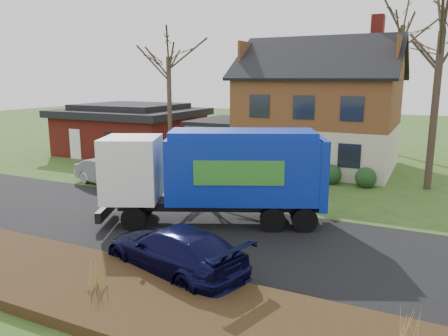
% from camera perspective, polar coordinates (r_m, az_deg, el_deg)
% --- Properties ---
extents(ground, '(120.00, 120.00, 0.00)m').
position_cam_1_polar(ground, '(16.91, -6.52, -7.71)').
color(ground, '#314B19').
rests_on(ground, ground).
extents(road, '(80.00, 7.00, 0.02)m').
position_cam_1_polar(road, '(16.90, -6.52, -7.68)').
color(road, black).
rests_on(road, ground).
extents(mulch_verge, '(80.00, 3.50, 0.30)m').
position_cam_1_polar(mulch_verge, '(13.05, -19.47, -13.69)').
color(mulch_verge, black).
rests_on(mulch_verge, ground).
extents(main_house, '(12.95, 8.95, 9.26)m').
position_cam_1_polar(main_house, '(28.28, 11.40, 8.29)').
color(main_house, beige).
rests_on(main_house, ground).
extents(ranch_house, '(9.80, 8.20, 3.70)m').
position_cam_1_polar(ranch_house, '(33.73, -12.01, 5.01)').
color(ranch_house, maroon).
rests_on(ranch_house, ground).
extents(garbage_truck, '(8.72, 5.61, 3.66)m').
position_cam_1_polar(garbage_truck, '(16.74, -0.71, -0.32)').
color(garbage_truck, black).
rests_on(garbage_truck, ground).
extents(silver_sedan, '(4.47, 2.37, 1.40)m').
position_cam_1_polar(silver_sedan, '(23.91, -14.82, -0.51)').
color(silver_sedan, '#B9BAC1').
rests_on(silver_sedan, ground).
extents(navy_wagon, '(5.20, 3.25, 1.41)m').
position_cam_1_polar(navy_wagon, '(12.95, -6.57, -10.59)').
color(navy_wagon, black).
rests_on(navy_wagon, ground).
extents(tree_front_west, '(3.20, 3.20, 9.51)m').
position_cam_1_polar(tree_front_west, '(27.22, -7.34, 16.32)').
color(tree_front_west, '#433628').
rests_on(tree_front_west, ground).
extents(tree_front_east, '(4.01, 4.01, 11.14)m').
position_cam_1_polar(tree_front_east, '(24.32, 26.91, 18.68)').
color(tree_front_east, '#3E2F25').
rests_on(tree_front_east, ground).
extents(tree_back, '(3.96, 3.96, 12.54)m').
position_cam_1_polar(tree_back, '(34.85, 22.51, 18.86)').
color(tree_back, '#3D3524').
rests_on(tree_back, ground).
extents(grass_clump_mid, '(0.32, 0.27, 0.90)m').
position_cam_1_polar(grass_clump_mid, '(11.88, -16.34, -12.88)').
color(grass_clump_mid, '#9A8B44').
rests_on(grass_clump_mid, mulch_verge).
extents(grass_clump_east, '(0.37, 0.30, 0.91)m').
position_cam_1_polar(grass_clump_east, '(9.88, 22.90, -18.62)').
color(grass_clump_east, tan).
rests_on(grass_clump_east, mulch_verge).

